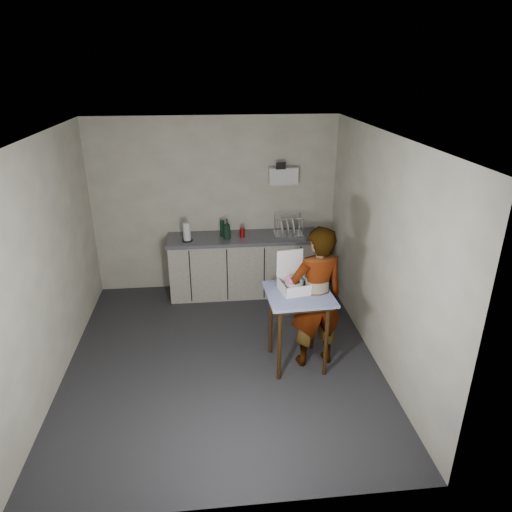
{
  "coord_description": "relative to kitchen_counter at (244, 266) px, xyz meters",
  "views": [
    {
      "loc": [
        -0.08,
        -4.57,
        3.25
      ],
      "look_at": [
        0.45,
        0.45,
        1.12
      ],
      "focal_mm": 32.0,
      "sensor_mm": 36.0,
      "label": 1
    }
  ],
  "objects": [
    {
      "name": "ground",
      "position": [
        -0.4,
        -1.7,
        -0.43
      ],
      "size": [
        4.0,
        4.0,
        0.0
      ],
      "primitive_type": "plane",
      "color": "#2A2A2F",
      "rests_on": "ground"
    },
    {
      "name": "wall_back",
      "position": [
        -0.4,
        0.29,
        0.87
      ],
      "size": [
        3.6,
        0.02,
        2.6
      ],
      "primitive_type": "cube",
      "color": "#B4AF9D",
      "rests_on": "ground"
    },
    {
      "name": "wall_right",
      "position": [
        1.39,
        -1.7,
        0.87
      ],
      "size": [
        0.02,
        4.0,
        2.6
      ],
      "primitive_type": "cube",
      "color": "#B4AF9D",
      "rests_on": "ground"
    },
    {
      "name": "wall_left",
      "position": [
        -2.19,
        -1.7,
        0.87
      ],
      "size": [
        0.02,
        4.0,
        2.6
      ],
      "primitive_type": "cube",
      "color": "#B4AF9D",
      "rests_on": "ground"
    },
    {
      "name": "ceiling",
      "position": [
        -0.4,
        -1.7,
        2.17
      ],
      "size": [
        3.6,
        4.0,
        0.01
      ],
      "primitive_type": "cube",
      "color": "white",
      "rests_on": "wall_back"
    },
    {
      "name": "kitchen_counter",
      "position": [
        0.0,
        0.0,
        0.0
      ],
      "size": [
        2.24,
        0.62,
        0.91
      ],
      "color": "black",
      "rests_on": "ground"
    },
    {
      "name": "wall_shelf",
      "position": [
        0.6,
        0.22,
        1.32
      ],
      "size": [
        0.42,
        0.18,
        0.37
      ],
      "color": "white",
      "rests_on": "ground"
    },
    {
      "name": "side_table",
      "position": [
        0.46,
        -1.88,
        0.38
      ],
      "size": [
        0.75,
        0.75,
        0.92
      ],
      "rotation": [
        0.0,
        0.0,
        0.05
      ],
      "color": "#33200B",
      "rests_on": "ground"
    },
    {
      "name": "standing_man",
      "position": [
        0.66,
        -1.87,
        0.42
      ],
      "size": [
        0.68,
        0.51,
        1.69
      ],
      "primitive_type": "imported",
      "rotation": [
        0.0,
        0.0,
        3.32
      ],
      "color": "#B2A593",
      "rests_on": "ground"
    },
    {
      "name": "soap_bottle",
      "position": [
        -0.25,
        -0.08,
        0.63
      ],
      "size": [
        0.12,
        0.12,
        0.29
      ],
      "primitive_type": "imported",
      "rotation": [
        0.0,
        0.0,
        -0.03
      ],
      "color": "black",
      "rests_on": "kitchen_counter"
    },
    {
      "name": "soda_can",
      "position": [
        -0.03,
        -0.03,
        0.55
      ],
      "size": [
        0.07,
        0.07,
        0.14
      ],
      "primitive_type": "cylinder",
      "color": "red",
      "rests_on": "kitchen_counter"
    },
    {
      "name": "dark_bottle",
      "position": [
        -0.31,
        0.04,
        0.6
      ],
      "size": [
        0.07,
        0.07,
        0.24
      ],
      "primitive_type": "cylinder",
      "color": "black",
      "rests_on": "kitchen_counter"
    },
    {
      "name": "paper_towel",
      "position": [
        -0.82,
        -0.1,
        0.61
      ],
      "size": [
        0.15,
        0.15,
        0.27
      ],
      "color": "black",
      "rests_on": "kitchen_counter"
    },
    {
      "name": "dish_rack",
      "position": [
        0.66,
        0.01,
        0.55
      ],
      "size": [
        0.42,
        0.32,
        0.29
      ],
      "color": "silver",
      "rests_on": "kitchen_counter"
    },
    {
      "name": "bakery_box",
      "position": [
        0.41,
        -1.81,
        0.59
      ],
      "size": [
        0.36,
        0.37,
        0.43
      ],
      "rotation": [
        0.0,
        0.0,
        0.18
      ],
      "color": "white",
      "rests_on": "side_table"
    }
  ]
}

